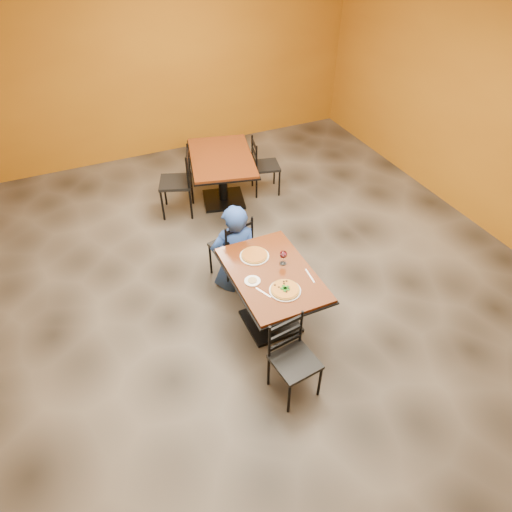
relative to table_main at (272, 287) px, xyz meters
name	(u,v)px	position (x,y,z in m)	size (l,w,h in m)	color
floor	(253,293)	(0.00, 0.50, -0.56)	(7.00, 8.00, 0.01)	black
ceiling	(251,16)	(0.00, 0.50, 2.44)	(7.00, 8.00, 0.01)	white
wall_back	(151,65)	(0.00, 4.50, 0.94)	(7.00, 0.01, 3.00)	#A46212
table_main	(272,287)	(0.00, 0.00, 0.00)	(0.83, 1.23, 0.75)	#63220F
table_second	(222,168)	(0.41, 2.53, 0.00)	(1.19, 1.51, 0.75)	#63220F
chair_main_near	(295,362)	(-0.17, -0.86, -0.13)	(0.38, 0.38, 0.85)	black
chair_main_far	(231,246)	(-0.10, 0.92, -0.11)	(0.40, 0.40, 0.90)	black
chair_second_left	(176,183)	(-0.30, 2.53, -0.07)	(0.44, 0.44, 0.98)	black
chair_second_right	(266,166)	(1.12, 2.53, -0.12)	(0.39, 0.39, 0.87)	black
diner	(234,246)	(-0.10, 0.78, 0.00)	(0.57, 0.37, 1.11)	#1B4795
plate_main	(285,291)	(0.00, -0.29, 0.20)	(0.31, 0.31, 0.01)	white
pizza_main	(285,289)	(0.00, -0.29, 0.21)	(0.28, 0.28, 0.02)	maroon
plate_far	(254,256)	(-0.06, 0.31, 0.20)	(0.31, 0.31, 0.01)	white
pizza_far	(254,255)	(-0.06, 0.31, 0.21)	(0.28, 0.28, 0.02)	#B98423
side_plate	(252,281)	(-0.23, -0.03, 0.20)	(0.16, 0.16, 0.01)	white
dip	(252,280)	(-0.23, -0.03, 0.21)	(0.09, 0.09, 0.01)	tan
wine_glass	(283,257)	(0.16, 0.08, 0.28)	(0.08, 0.08, 0.18)	white
fork	(263,292)	(-0.20, -0.22, 0.20)	(0.01, 0.19, 0.00)	silver
knife	(310,276)	(0.33, -0.20, 0.20)	(0.01, 0.21, 0.00)	silver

